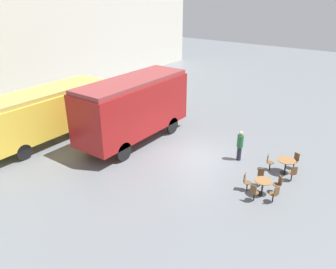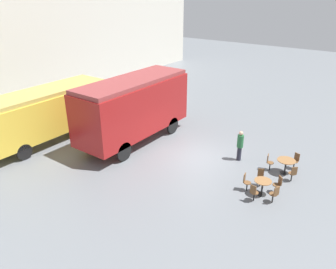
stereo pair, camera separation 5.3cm
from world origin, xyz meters
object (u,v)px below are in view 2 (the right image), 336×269
(streamlined_locomotive, at_px, (141,103))
(visitor_person, at_px, (240,145))
(cafe_table_mid, at_px, (263,184))
(cafe_table_near, at_px, (286,163))
(cafe_chair_0, at_px, (269,161))
(passenger_coach_vintage, at_px, (46,111))

(streamlined_locomotive, height_order, visitor_person, streamlined_locomotive)
(cafe_table_mid, bearing_deg, visitor_person, 43.09)
(cafe_table_near, relative_size, cafe_chair_0, 1.05)
(cafe_chair_0, bearing_deg, cafe_table_near, -0.00)
(cafe_table_mid, distance_m, visitor_person, 3.35)
(passenger_coach_vintage, xyz_separation_m, cafe_chair_0, (4.41, -12.44, -1.35))
(passenger_coach_vintage, distance_m, cafe_table_near, 14.07)
(streamlined_locomotive, height_order, cafe_chair_0, streamlined_locomotive)
(streamlined_locomotive, bearing_deg, cafe_chair_0, -84.72)
(visitor_person, bearing_deg, passenger_coach_vintage, 112.73)
(streamlined_locomotive, xyz_separation_m, cafe_chair_0, (0.74, -8.00, -1.76))
(streamlined_locomotive, height_order, cafe_table_mid, streamlined_locomotive)
(passenger_coach_vintage, relative_size, visitor_person, 4.69)
(passenger_coach_vintage, xyz_separation_m, cafe_table_near, (4.58, -13.25, -1.25))
(passenger_coach_vintage, distance_m, visitor_person, 11.67)
(passenger_coach_vintage, bearing_deg, cafe_table_near, -70.92)
(passenger_coach_vintage, xyz_separation_m, cafe_table_mid, (2.06, -13.01, -1.30))
(cafe_table_near, xyz_separation_m, visitor_person, (-0.09, 2.52, 0.33))
(cafe_table_near, distance_m, cafe_chair_0, 0.83)
(cafe_table_mid, height_order, cafe_chair_0, cafe_chair_0)
(cafe_chair_0, relative_size, visitor_person, 0.50)
(cafe_table_near, height_order, cafe_chair_0, cafe_chair_0)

